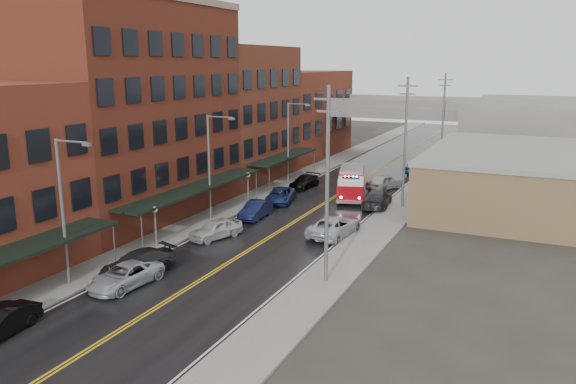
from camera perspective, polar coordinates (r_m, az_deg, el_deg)
The scene contains 34 objects.
ground at distance 27.62m, azimuth -23.32°, elevation -16.82°, with size 220.00×220.00×0.00m, color #2D2B26.
road at distance 50.92m, azimuth 2.29°, elevation -2.04°, with size 11.00×160.00×0.02m, color black.
sidewalk_left at distance 54.00m, azimuth -4.90°, elevation -1.13°, with size 3.00×160.00×0.15m, color slate.
sidewalk_right at distance 48.71m, azimuth 10.26°, elevation -2.87°, with size 3.00×160.00×0.15m, color slate.
curb_left at distance 53.23m, azimuth -3.35°, elevation -1.31°, with size 0.30×160.00×0.15m, color gray.
curb_right at distance 49.12m, azimuth 8.40°, elevation -2.67°, with size 0.30×160.00×0.15m, color gray.
brick_building_b at distance 50.19m, azimuth -15.13°, elevation 7.73°, with size 9.00×20.00×18.00m, color #5C2518.
brick_building_c at distance 64.71m, azimuth -5.09°, elevation 7.90°, with size 9.00×15.00×15.00m, color #5A2C1B.
brick_building_far at distance 80.46m, azimuth 1.15°, elevation 7.88°, with size 9.00×20.00×12.00m, color maroon.
tan_building at distance 56.60m, azimuth 21.50°, elevation 1.17°, with size 14.00×22.00×5.00m, color brown.
right_far_block at distance 86.00m, azimuth 24.18°, elevation 5.74°, with size 18.00×30.00×8.00m, color slate.
awning_1 at distance 47.64m, azimuth -9.30°, elevation 0.42°, with size 2.60×18.00×3.09m.
awning_2 at distance 62.64m, azimuth -0.37°, elevation 3.61°, with size 2.60×13.00×3.09m.
globe_lamp_1 at distance 41.69m, azimuth -13.35°, elevation -2.54°, with size 0.44×0.44×3.12m.
globe_lamp_2 at distance 53.07m, azimuth -4.10°, elevation 1.11°, with size 0.44×0.44×3.12m.
street_lamp_0 at distance 35.37m, azimuth -21.72°, elevation -1.10°, with size 2.64×0.22×9.00m.
street_lamp_1 at distance 47.53m, azimuth -7.78°, elevation 3.15°, with size 2.64×0.22×9.00m.
street_lamp_2 at distance 61.47m, azimuth 0.23°, elevation 5.51°, with size 2.64×0.22×9.00m.
utility_pole_0 at distance 33.30m, azimuth 4.01°, elevation 0.95°, with size 1.80×0.24×12.00m.
utility_pole_1 at distance 52.24m, azimuth 11.82°, elevation 5.12°, with size 1.80×0.24×12.00m.
utility_pole_2 at distance 71.76m, azimuth 15.46°, elevation 7.03°, with size 1.80×0.24×12.00m.
overpass at distance 80.04m, azimuth 11.16°, elevation 7.60°, with size 40.00×10.00×7.50m.
fire_truck at distance 56.27m, azimuth 6.46°, elevation 0.99°, with size 4.92×8.37×2.91m.
parked_car_left_1 at distance 31.88m, azimuth -27.16°, elevation -11.70°, with size 1.48×4.23×1.40m, color black.
parked_car_left_2 at distance 35.62m, azimuth -16.21°, elevation -8.16°, with size 2.30×4.99×1.39m, color #A3A7AB.
parked_car_left_3 at distance 37.39m, azimuth -15.03°, elevation -6.98°, with size 2.08×5.12×1.49m, color black.
parked_car_left_4 at distance 43.60m, azimuth -7.35°, elevation -3.73°, with size 1.78×4.43×1.51m, color #B6B6B6.
parked_car_left_5 at distance 48.91m, azimuth -3.30°, elevation -1.80°, with size 1.57×4.51×1.49m, color #0E1433.
parked_car_left_6 at distance 54.28m, azimuth -0.77°, elevation -0.34°, with size 2.30×4.99×1.39m, color navy.
parked_car_left_7 at distance 60.56m, azimuth 1.68°, elevation 1.06°, with size 1.90×4.67×1.36m, color black.
parked_car_right_0 at distance 43.95m, azimuth 4.72°, elevation -3.48°, with size 2.63×5.71×1.59m, color #B2B5BB.
parked_car_right_1 at distance 53.02m, azimuth 9.03°, elevation -0.71°, with size 2.22×5.47×1.59m, color #29292B.
parked_car_right_2 at distance 60.53m, azimuth 9.72°, elevation 1.01°, with size 1.96×4.88×1.66m, color #B6B6B6.
parked_car_right_3 at distance 70.02m, azimuth 13.01°, elevation 2.43°, with size 1.59×4.56×1.50m, color #0E1A34.
Camera 1 is at (18.61, -15.50, 13.28)m, focal length 35.00 mm.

